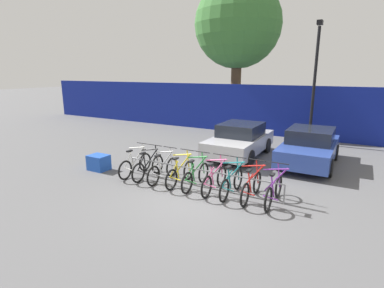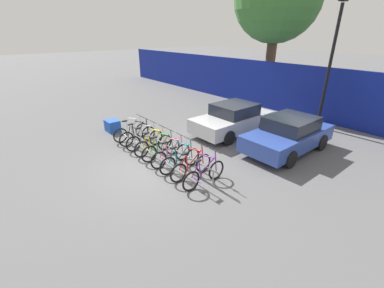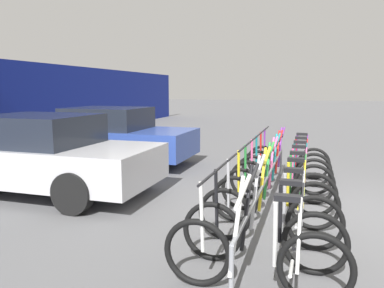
% 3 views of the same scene
% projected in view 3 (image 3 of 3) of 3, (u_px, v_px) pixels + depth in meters
% --- Properties ---
extents(ground_plane, '(120.00, 120.00, 0.00)m').
position_uv_depth(ground_plane, '(313.00, 206.00, 5.92)').
color(ground_plane, '#59595B').
extents(bike_rack, '(5.31, 0.04, 0.57)m').
position_uv_depth(bike_rack, '(267.00, 180.00, 5.59)').
color(bike_rack, gray).
rests_on(bike_rack, ground).
extents(bicycle_white, '(0.68, 1.71, 1.05)m').
position_uv_depth(bicycle_white, '(254.00, 255.00, 3.32)').
color(bicycle_white, black).
rests_on(bicycle_white, ground).
extents(bicycle_black, '(0.68, 1.71, 1.05)m').
position_uv_depth(bicycle_black, '(262.00, 233.00, 3.84)').
color(bicycle_black, black).
rests_on(bicycle_black, ground).
extents(bicycle_silver, '(0.68, 1.71, 1.05)m').
position_uv_depth(bicycle_silver, '(268.00, 214.00, 4.41)').
color(bicycle_silver, black).
rests_on(bicycle_silver, ground).
extents(bicycle_yellow, '(0.68, 1.71, 1.05)m').
position_uv_depth(bicycle_yellow, '(274.00, 199.00, 5.04)').
color(bicycle_yellow, black).
rests_on(bicycle_yellow, ground).
extents(bicycle_green, '(0.68, 1.71, 1.05)m').
position_uv_depth(bicycle_green, '(277.00, 189.00, 5.55)').
color(bicycle_green, black).
rests_on(bicycle_green, ground).
extents(bicycle_pink, '(0.68, 1.71, 1.05)m').
position_uv_depth(bicycle_pink, '(281.00, 179.00, 6.15)').
color(bicycle_pink, black).
rests_on(bicycle_pink, ground).
extents(bicycle_teal, '(0.68, 1.71, 1.05)m').
position_uv_depth(bicycle_teal, '(283.00, 172.00, 6.66)').
color(bicycle_teal, black).
rests_on(bicycle_teal, ground).
extents(bicycle_red, '(0.68, 1.71, 1.05)m').
position_uv_depth(bicycle_red, '(285.00, 166.00, 7.22)').
color(bicycle_red, black).
rests_on(bicycle_red, ground).
extents(bicycle_purple, '(0.68, 1.71, 1.05)m').
position_uv_depth(bicycle_purple, '(287.00, 160.00, 7.81)').
color(bicycle_purple, black).
rests_on(bicycle_purple, ground).
extents(car_silver, '(1.91, 4.01, 1.40)m').
position_uv_depth(car_silver, '(43.00, 155.00, 6.63)').
color(car_silver, '#B7B7BC').
rests_on(car_silver, ground).
extents(car_blue, '(1.91, 4.02, 1.40)m').
position_uv_depth(car_blue, '(111.00, 136.00, 9.27)').
color(car_blue, '#2D479E').
rests_on(car_blue, ground).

